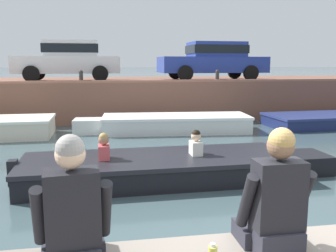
{
  "coord_description": "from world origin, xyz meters",
  "views": [
    {
      "loc": [
        -1.45,
        -2.84,
        2.18
      ],
      "look_at": [
        -0.34,
        3.7,
        1.06
      ],
      "focal_mm": 40.0,
      "sensor_mm": 36.0,
      "label": 1
    }
  ],
  "objects_px": {
    "mooring_bollard_east": "(217,75)",
    "person_seated_left": "(73,218)",
    "car_left_inner_white": "(69,59)",
    "mooring_bollard_mid": "(81,76)",
    "car_centre_blue": "(214,59)",
    "boat_moored_central_white": "(169,124)",
    "motorboat_passing": "(169,167)",
    "person_seated_right": "(275,204)"
  },
  "relations": [
    {
      "from": "mooring_bollard_east",
      "to": "person_seated_left",
      "type": "relative_size",
      "value": 0.46
    },
    {
      "from": "car_left_inner_white",
      "to": "mooring_bollard_mid",
      "type": "xyz_separation_m",
      "value": [
        0.54,
        -1.54,
        -0.61
      ]
    },
    {
      "from": "car_centre_blue",
      "to": "person_seated_left",
      "type": "distance_m",
      "value": 13.62
    },
    {
      "from": "boat_moored_central_white",
      "to": "motorboat_passing",
      "type": "bearing_deg",
      "value": -99.67
    },
    {
      "from": "motorboat_passing",
      "to": "boat_moored_central_white",
      "type": "bearing_deg",
      "value": 80.33
    },
    {
      "from": "motorboat_passing",
      "to": "person_seated_left",
      "type": "xyz_separation_m",
      "value": [
        -1.41,
        -4.23,
        0.9
      ]
    },
    {
      "from": "mooring_bollard_east",
      "to": "person_seated_left",
      "type": "xyz_separation_m",
      "value": [
        -4.45,
        -11.18,
        -0.6
      ]
    },
    {
      "from": "motorboat_passing",
      "to": "person_seated_right",
      "type": "xyz_separation_m",
      "value": [
        0.07,
        -4.23,
        0.9
      ]
    },
    {
      "from": "car_left_inner_white",
      "to": "person_seated_right",
      "type": "bearing_deg",
      "value": -78.53
    },
    {
      "from": "motorboat_passing",
      "to": "car_centre_blue",
      "type": "height_order",
      "value": "car_centre_blue"
    },
    {
      "from": "motorboat_passing",
      "to": "person_seated_right",
      "type": "distance_m",
      "value": 4.32
    },
    {
      "from": "mooring_bollard_mid",
      "to": "mooring_bollard_east",
      "type": "xyz_separation_m",
      "value": [
        5.01,
        0.0,
        0.0
      ]
    },
    {
      "from": "car_centre_blue",
      "to": "boat_moored_central_white",
      "type": "bearing_deg",
      "value": -125.06
    },
    {
      "from": "mooring_bollard_mid",
      "to": "person_seated_left",
      "type": "bearing_deg",
      "value": -87.12
    },
    {
      "from": "car_left_inner_white",
      "to": "mooring_bollard_mid",
      "type": "height_order",
      "value": "car_left_inner_white"
    },
    {
      "from": "motorboat_passing",
      "to": "person_seated_left",
      "type": "bearing_deg",
      "value": -108.36
    },
    {
      "from": "motorboat_passing",
      "to": "mooring_bollard_east",
      "type": "height_order",
      "value": "mooring_bollard_east"
    },
    {
      "from": "car_left_inner_white",
      "to": "motorboat_passing",
      "type": "bearing_deg",
      "value": -73.55
    },
    {
      "from": "car_centre_blue",
      "to": "person_seated_left",
      "type": "height_order",
      "value": "car_centre_blue"
    },
    {
      "from": "car_left_inner_white",
      "to": "mooring_bollard_east",
      "type": "distance_m",
      "value": 5.79
    },
    {
      "from": "person_seated_left",
      "to": "boat_moored_central_white",
      "type": "bearing_deg",
      "value": 76.23
    },
    {
      "from": "person_seated_left",
      "to": "person_seated_right",
      "type": "xyz_separation_m",
      "value": [
        1.48,
        0.01,
        0.0
      ]
    },
    {
      "from": "boat_moored_central_white",
      "to": "car_left_inner_white",
      "type": "bearing_deg",
      "value": 133.18
    },
    {
      "from": "boat_moored_central_white",
      "to": "mooring_bollard_east",
      "type": "height_order",
      "value": "mooring_bollard_east"
    },
    {
      "from": "car_left_inner_white",
      "to": "mooring_bollard_east",
      "type": "bearing_deg",
      "value": -15.5
    },
    {
      "from": "boat_moored_central_white",
      "to": "person_seated_left",
      "type": "bearing_deg",
      "value": -103.77
    },
    {
      "from": "car_centre_blue",
      "to": "mooring_bollard_mid",
      "type": "distance_m",
      "value": 5.56
    },
    {
      "from": "car_left_inner_white",
      "to": "mooring_bollard_mid",
      "type": "relative_size",
      "value": 9.05
    },
    {
      "from": "motorboat_passing",
      "to": "person_seated_left",
      "type": "distance_m",
      "value": 4.55
    },
    {
      "from": "car_left_inner_white",
      "to": "person_seated_right",
      "type": "relative_size",
      "value": 4.18
    },
    {
      "from": "car_left_inner_white",
      "to": "person_seated_right",
      "type": "xyz_separation_m",
      "value": [
        2.58,
        -12.7,
        -1.21
      ]
    },
    {
      "from": "car_centre_blue",
      "to": "mooring_bollard_east",
      "type": "height_order",
      "value": "car_centre_blue"
    },
    {
      "from": "boat_moored_central_white",
      "to": "car_left_inner_white",
      "type": "xyz_separation_m",
      "value": [
        -3.34,
        3.56,
        2.07
      ]
    },
    {
      "from": "person_seated_left",
      "to": "person_seated_right",
      "type": "distance_m",
      "value": 1.48
    },
    {
      "from": "car_centre_blue",
      "to": "mooring_bollard_mid",
      "type": "relative_size",
      "value": 9.92
    },
    {
      "from": "boat_moored_central_white",
      "to": "motorboat_passing",
      "type": "xyz_separation_m",
      "value": [
        -0.84,
        -4.92,
        -0.03
      ]
    },
    {
      "from": "boat_moored_central_white",
      "to": "person_seated_left",
      "type": "xyz_separation_m",
      "value": [
        -2.24,
        -9.15,
        0.87
      ]
    },
    {
      "from": "car_left_inner_white",
      "to": "mooring_bollard_east",
      "type": "xyz_separation_m",
      "value": [
        5.54,
        -1.54,
        -0.61
      ]
    },
    {
      "from": "mooring_bollard_east",
      "to": "person_seated_right",
      "type": "relative_size",
      "value": 0.46
    },
    {
      "from": "motorboat_passing",
      "to": "car_left_inner_white",
      "type": "bearing_deg",
      "value": 106.45
    },
    {
      "from": "car_left_inner_white",
      "to": "boat_moored_central_white",
      "type": "bearing_deg",
      "value": -46.82
    },
    {
      "from": "motorboat_passing",
      "to": "car_left_inner_white",
      "type": "relative_size",
      "value": 1.51
    }
  ]
}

